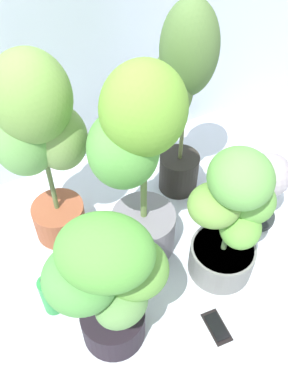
% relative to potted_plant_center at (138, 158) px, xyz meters
% --- Properties ---
extents(ground_plane, '(8.00, 8.00, 0.00)m').
position_rel_potted_plant_center_xyz_m(ground_plane, '(0.00, -0.18, -0.54)').
color(ground_plane, silver).
rests_on(ground_plane, ground).
extents(potted_plant_center, '(0.40, 0.34, 0.93)m').
position_rel_potted_plant_center_xyz_m(potted_plant_center, '(0.00, 0.00, 0.00)').
color(potted_plant_center, slate).
rests_on(potted_plant_center, ground).
extents(potted_plant_front_left, '(0.48, 0.40, 0.65)m').
position_rel_potted_plant_center_xyz_m(potted_plant_front_left, '(-0.28, -0.33, -0.15)').
color(potted_plant_front_left, black).
rests_on(potted_plant_front_left, ground).
extents(potted_plant_back_left, '(0.42, 0.40, 0.92)m').
position_rel_potted_plant_center_xyz_m(potted_plant_back_left, '(-0.28, 0.25, 0.03)').
color(potted_plant_back_left, '#964D31').
rests_on(potted_plant_back_left, ground).
extents(potted_plant_back_right, '(0.30, 0.26, 0.97)m').
position_rel_potted_plant_center_xyz_m(potted_plant_back_right, '(0.33, 0.24, 0.05)').
color(potted_plant_back_right, '#27241F').
rests_on(potted_plant_back_right, ground).
extents(potted_plant_front_right, '(0.37, 0.32, 0.66)m').
position_rel_potted_plant_center_xyz_m(potted_plant_front_right, '(0.25, -0.28, -0.19)').
color(potted_plant_front_right, slate).
rests_on(potted_plant_front_right, ground).
extents(cell_phone, '(0.08, 0.15, 0.01)m').
position_rel_potted_plant_center_xyz_m(cell_phone, '(0.09, -0.50, -0.54)').
color(cell_phone, black).
rests_on(cell_phone, ground).
extents(floor_fan, '(0.28, 0.28, 0.39)m').
position_rel_potted_plant_center_xyz_m(floor_fan, '(0.58, -0.12, -0.28)').
color(floor_fan, '#212726').
rests_on(floor_fan, ground).
extents(nutrient_bottle, '(0.08, 0.08, 0.21)m').
position_rel_potted_plant_center_xyz_m(nutrient_bottle, '(-0.45, -0.11, -0.44)').
color(nutrient_bottle, green).
rests_on(nutrient_bottle, ground).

